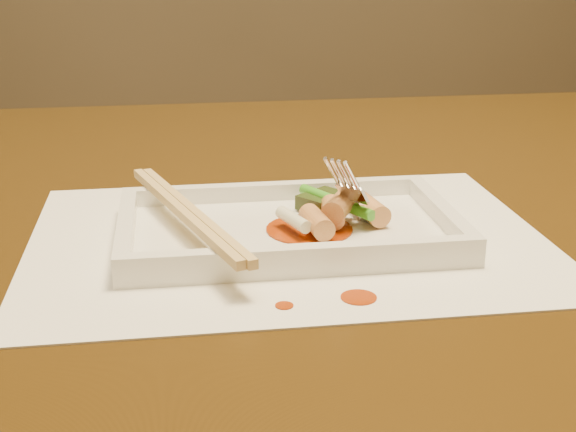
{
  "coord_description": "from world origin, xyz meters",
  "views": [
    {
      "loc": [
        -0.08,
        -0.67,
        0.98
      ],
      "look_at": [
        0.0,
        -0.09,
        0.77
      ],
      "focal_mm": 50.0,
      "sensor_mm": 36.0,
      "label": 1
    }
  ],
  "objects": [
    {
      "name": "rice_cake_2",
      "position": [
        0.04,
        -0.09,
        0.78
      ],
      "size": [
        0.04,
        0.04,
        0.02
      ],
      "primitive_type": "cylinder",
      "rotation": [
        1.57,
        0.0,
        2.65
      ],
      "color": "tan",
      "rests_on": "plate_base"
    },
    {
      "name": "sauce_blob_0",
      "position": [
        0.02,
        -0.1,
        0.76
      ],
      "size": [
        0.07,
        0.07,
        0.0
      ],
      "primitive_type": "cylinder",
      "color": "#992C04",
      "rests_on": "plate_base"
    },
    {
      "name": "rice_cake_0",
      "position": [
        0.02,
        -0.11,
        0.77
      ],
      "size": [
        0.02,
        0.04,
        0.02
      ],
      "primitive_type": "cylinder",
      "rotation": [
        1.57,
        0.0,
        0.13
      ],
      "color": "tan",
      "rests_on": "plate_base"
    },
    {
      "name": "rice_cake_3",
      "position": [
        0.07,
        -0.08,
        0.77
      ],
      "size": [
        0.03,
        0.05,
        0.02
      ],
      "primitive_type": "cylinder",
      "rotation": [
        1.57,
        0.0,
        0.17
      ],
      "color": "tan",
      "rests_on": "plate_base"
    },
    {
      "name": "scallion_green",
      "position": [
        0.05,
        -0.07,
        0.77
      ],
      "size": [
        0.05,
        0.08,
        0.01
      ],
      "primitive_type": "cylinder",
      "rotation": [
        1.57,
        0.0,
        0.5
      ],
      "color": "#2F8D16",
      "rests_on": "plate_base"
    },
    {
      "name": "sauce_splatter_b",
      "position": [
        -0.02,
        -0.21,
        0.75
      ],
      "size": [
        0.01,
        0.01,
        0.0
      ],
      "primitive_type": "cylinder",
      "color": "#992C04",
      "rests_on": "placemat"
    },
    {
      "name": "placemat",
      "position": [
        0.0,
        -0.09,
        0.75
      ],
      "size": [
        0.4,
        0.3,
        0.0
      ],
      "primitive_type": "cube",
      "color": "white",
      "rests_on": "table"
    },
    {
      "name": "plate_rim_far",
      "position": [
        0.0,
        -0.02,
        0.77
      ],
      "size": [
        0.26,
        0.01,
        0.01
      ],
      "primitive_type": "cube",
      "color": "white",
      "rests_on": "plate_base"
    },
    {
      "name": "chopstick_a",
      "position": [
        -0.08,
        -0.09,
        0.78
      ],
      "size": [
        0.08,
        0.22,
        0.01
      ],
      "primitive_type": "cube",
      "rotation": [
        0.0,
        0.0,
        0.31
      ],
      "color": "tan",
      "rests_on": "plate_rim_near"
    },
    {
      "name": "sauce_splatter_a",
      "position": [
        0.03,
        -0.2,
        0.75
      ],
      "size": [
        0.02,
        0.02,
        0.0
      ],
      "primitive_type": "cylinder",
      "color": "#992C04",
      "rests_on": "placemat"
    },
    {
      "name": "plate_rim_left",
      "position": [
        -0.12,
        -0.09,
        0.77
      ],
      "size": [
        0.01,
        0.14,
        0.01
      ],
      "primitive_type": "cube",
      "color": "white",
      "rests_on": "plate_base"
    },
    {
      "name": "scallion_white",
      "position": [
        0.01,
        -0.1,
        0.77
      ],
      "size": [
        0.02,
        0.04,
        0.01
      ],
      "primitive_type": "cylinder",
      "rotation": [
        1.57,
        0.0,
        0.35
      ],
      "color": "#EAEACC",
      "rests_on": "plate_base"
    },
    {
      "name": "veg_piece",
      "position": [
        0.04,
        -0.05,
        0.77
      ],
      "size": [
        0.05,
        0.05,
        0.01
      ],
      "primitive_type": "cube",
      "rotation": [
        0.0,
        0.0,
        0.68
      ],
      "color": "black",
      "rests_on": "plate_base"
    },
    {
      "name": "plate_rim_near",
      "position": [
        0.0,
        -0.16,
        0.77
      ],
      "size": [
        0.26,
        0.01,
        0.01
      ],
      "primitive_type": "cube",
      "color": "white",
      "rests_on": "plate_base"
    },
    {
      "name": "fork",
      "position": [
        0.07,
        -0.07,
        0.83
      ],
      "size": [
        0.09,
        0.1,
        0.14
      ],
      "primitive_type": null,
      "color": "silver",
      "rests_on": "plate_base"
    },
    {
      "name": "rice_cake_1",
      "position": [
        0.04,
        -0.09,
        0.77
      ],
      "size": [
        0.02,
        0.04,
        0.02
      ],
      "primitive_type": "cylinder",
      "rotation": [
        1.57,
        0.0,
        3.02
      ],
      "color": "tan",
      "rests_on": "plate_base"
    },
    {
      "name": "plate_base",
      "position": [
        0.0,
        -0.09,
        0.76
      ],
      "size": [
        0.26,
        0.16,
        0.01
      ],
      "primitive_type": "cube",
      "color": "white",
      "rests_on": "placemat"
    },
    {
      "name": "plate_rim_right",
      "position": [
        0.13,
        -0.09,
        0.77
      ],
      "size": [
        0.01,
        0.14,
        0.01
      ],
      "primitive_type": "cube",
      "color": "white",
      "rests_on": "plate_base"
    },
    {
      "name": "table",
      "position": [
        0.0,
        0.0,
        0.65
      ],
      "size": [
        1.4,
        0.9,
        0.75
      ],
      "color": "black",
      "rests_on": "ground"
    },
    {
      "name": "chopstick_b",
      "position": [
        -0.07,
        -0.09,
        0.78
      ],
      "size": [
        0.08,
        0.22,
        0.01
      ],
      "primitive_type": "cube",
      "rotation": [
        0.0,
        0.0,
        0.31
      ],
      "color": "tan",
      "rests_on": "plate_rim_near"
    }
  ]
}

